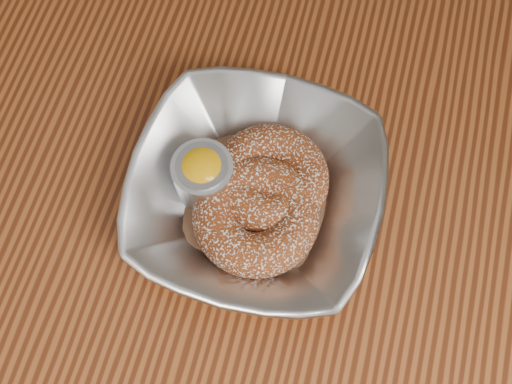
% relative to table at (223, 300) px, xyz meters
% --- Properties ---
extents(ground_plane, '(4.00, 4.00, 0.00)m').
position_rel_table_xyz_m(ground_plane, '(0.00, 0.00, -0.65)').
color(ground_plane, '#565659').
rests_on(ground_plane, ground).
extents(table, '(1.20, 0.80, 0.75)m').
position_rel_table_xyz_m(table, '(0.00, 0.00, 0.00)').
color(table, brown).
rests_on(table, ground_plane).
extents(serving_bowl, '(0.23, 0.23, 0.06)m').
position_rel_table_xyz_m(serving_bowl, '(0.02, 0.08, 0.13)').
color(serving_bowl, '#B8BBC0').
rests_on(serving_bowl, table).
extents(parchment, '(0.20, 0.20, 0.00)m').
position_rel_table_xyz_m(parchment, '(0.02, 0.08, 0.11)').
color(parchment, brown).
rests_on(parchment, table).
extents(donut_back, '(0.12, 0.12, 0.04)m').
position_rel_table_xyz_m(donut_back, '(0.02, 0.09, 0.13)').
color(donut_back, maroon).
rests_on(donut_back, parchment).
extents(donut_front, '(0.14, 0.14, 0.04)m').
position_rel_table_xyz_m(donut_front, '(0.02, 0.06, 0.13)').
color(donut_front, maroon).
rests_on(donut_front, parchment).
extents(ramekin, '(0.05, 0.05, 0.06)m').
position_rel_table_xyz_m(ramekin, '(-0.03, 0.08, 0.14)').
color(ramekin, '#B8BBC0').
rests_on(ramekin, table).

